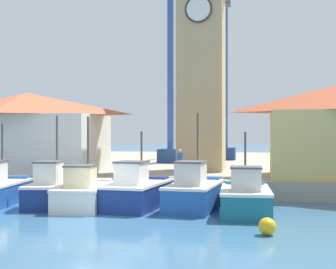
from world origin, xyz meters
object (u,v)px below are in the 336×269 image
warehouse_left (26,132)px  port_crane_near (171,70)px  fishing_boat_left_inner (85,193)px  fishing_boat_left_outer (53,190)px  fishing_boat_mid_right (245,198)px  mooring_buoy (267,226)px  clock_tower (202,54)px  dock_worker_near_tower (180,162)px  port_crane_far (225,88)px  fishing_boat_center (194,192)px  fishing_boat_mid_left (137,192)px

warehouse_left → port_crane_near: 15.19m
fishing_boat_left_inner → fishing_boat_left_outer: bearing=164.0°
fishing_boat_mid_right → mooring_buoy: 4.21m
clock_tower → dock_worker_near_tower: (-0.61, -5.06, -7.18)m
fishing_boat_left_outer → port_crane_near: (2.32, 18.62, 8.38)m
port_crane_far → dock_worker_near_tower: 20.16m
port_crane_near → warehouse_left: bearing=-121.1°
warehouse_left → dock_worker_near_tower: warehouse_left is taller
mooring_buoy → fishing_boat_left_outer: bearing=154.2°
fishing_boat_mid_right → warehouse_left: (-14.48, 7.42, 2.96)m
fishing_boat_center → warehouse_left: 13.95m
mooring_buoy → fishing_boat_mid_left: bearing=141.1°
port_crane_near → mooring_buoy: (8.05, -23.65, -8.82)m
fishing_boat_center → dock_worker_near_tower: (-1.59, 5.09, 1.09)m
fishing_boat_left_inner → mooring_buoy: fishing_boat_left_inner is taller
fishing_boat_left_inner → port_crane_far: 26.39m
fishing_boat_left_inner → fishing_boat_mid_right: size_ratio=1.09×
fishing_boat_mid_left → mooring_buoy: size_ratio=7.63×
port_crane_far → mooring_buoy: size_ratio=31.00×
port_crane_near → dock_worker_near_tower: bearing=-76.8°
fishing_boat_left_inner → clock_tower: size_ratio=0.29×
mooring_buoy → fishing_boat_mid_right: bearing=102.3°
fishing_boat_center → warehouse_left: size_ratio=0.48×
clock_tower → dock_worker_near_tower: 8.80m
dock_worker_near_tower → fishing_boat_mid_right: bearing=-57.0°
fishing_boat_center → warehouse_left: warehouse_left is taller
fishing_boat_center → warehouse_left: (-12.08, 6.35, 2.91)m
warehouse_left → port_crane_far: 21.75m
fishing_boat_left_inner → warehouse_left: size_ratio=0.47×
mooring_buoy → warehouse_left: bearing=143.2°
fishing_boat_mid_right → dock_worker_near_tower: fishing_boat_mid_right is taller
fishing_boat_left_outer → fishing_boat_left_inner: (1.87, -0.53, -0.04)m
clock_tower → dock_worker_near_tower: bearing=-96.9°
fishing_boat_center → fishing_boat_left_outer: bearing=-178.9°
port_crane_far → mooring_buoy: 30.65m
fishing_boat_center → port_crane_far: (-0.51, 24.23, 7.31)m
warehouse_left → port_crane_near: (7.33, 12.14, 5.44)m
fishing_boat_mid_right → port_crane_far: bearing=96.6°
fishing_boat_left_outer → warehouse_left: bearing=127.7°
fishing_boat_center → fishing_boat_mid_right: size_ratio=1.12×
fishing_boat_center → clock_tower: (-0.98, 10.15, 8.26)m
fishing_boat_left_outer → fishing_boat_left_inner: 1.94m
fishing_boat_left_outer → fishing_boat_center: bearing=1.1°
fishing_boat_mid_left → mooring_buoy: bearing=-38.9°
mooring_buoy → dock_worker_near_tower: size_ratio=0.38×
fishing_boat_left_outer → mooring_buoy: fishing_boat_left_outer is taller
port_crane_near → mooring_buoy: 26.49m
port_crane_far → port_crane_near: bearing=-126.4°
fishing_boat_center → dock_worker_near_tower: size_ratio=3.06×
fishing_boat_mid_left → clock_tower: clock_tower is taller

